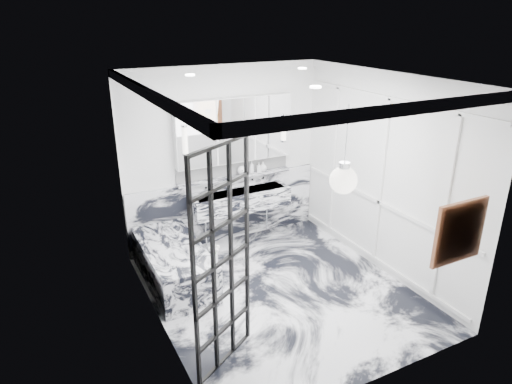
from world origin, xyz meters
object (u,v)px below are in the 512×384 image
crittall_door (223,262)px  trough_sink (240,200)px  mirror_cabinet (234,130)px  bathtub (174,264)px

crittall_door → trough_sink: size_ratio=1.49×
mirror_cabinet → crittall_door: bearing=-117.2°
trough_sink → mirror_cabinet: 1.10m
crittall_door → bathtub: crittall_door is taller
mirror_cabinet → trough_sink: bearing=-90.0°
trough_sink → mirror_cabinet: bearing=90.0°
crittall_door → mirror_cabinet: size_ratio=1.25×
trough_sink → mirror_cabinet: (-0.00, 0.17, 1.09)m
bathtub → mirror_cabinet: bearing=32.1°
crittall_door → bathtub: (-0.01, 1.72, -0.91)m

